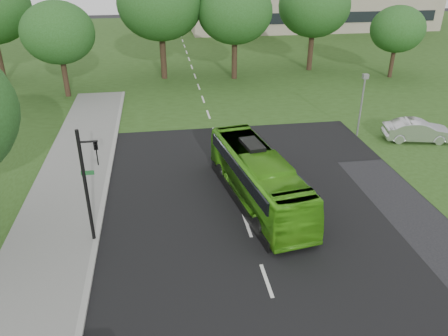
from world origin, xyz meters
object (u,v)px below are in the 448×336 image
at_px(bus, 258,177).
at_px(tree_park_b, 160,3).
at_px(traffic_light, 89,179).
at_px(sedan, 418,131).
at_px(tree_park_c, 235,12).
at_px(tree_park_e, 398,29).
at_px(tree_park_a, 58,33).
at_px(tree_park_d, 314,6).
at_px(camera_pole, 362,97).

bearing_deg(bus, tree_park_b, 90.31).
bearing_deg(traffic_light, sedan, 14.95).
relative_size(tree_park_c, traffic_light, 1.76).
relative_size(tree_park_e, sedan, 1.56).
bearing_deg(tree_park_b, tree_park_e, -7.52).
height_order(tree_park_a, tree_park_d, tree_park_d).
bearing_deg(sedan, bus, 127.94).
xyz_separation_m(traffic_light, camera_pole, (17.07, 10.17, -0.34)).
bearing_deg(sedan, tree_park_a, 72.70).
xyz_separation_m(tree_park_a, sedan, (25.77, -14.32, -4.84)).
height_order(tree_park_b, tree_park_d, tree_park_b).
height_order(tree_park_c, traffic_light, tree_park_c).
height_order(tree_park_c, bus, tree_park_c).
bearing_deg(camera_pole, tree_park_e, 73.47).
bearing_deg(tree_park_d, tree_park_a, -166.41).
relative_size(tree_park_b, tree_park_c, 1.12).
bearing_deg(bus, tree_park_a, 113.31).
bearing_deg(traffic_light, tree_park_d, 47.95).
distance_m(tree_park_b, bus, 26.44).
distance_m(tree_park_d, sedan, 21.18).
relative_size(tree_park_a, camera_pole, 1.84).
height_order(tree_park_b, sedan, tree_park_b).
bearing_deg(tree_park_e, bus, -130.50).
bearing_deg(tree_park_c, camera_pole, -69.72).
xyz_separation_m(tree_park_a, camera_pole, (22.08, -12.84, -2.71)).
xyz_separation_m(sedan, camera_pole, (-3.68, 1.48, 2.14)).
xyz_separation_m(tree_park_a, tree_park_c, (15.98, 3.69, 0.97)).
height_order(bus, camera_pole, camera_pole).
bearing_deg(tree_park_b, bus, -80.64).
bearing_deg(tree_park_a, sedan, -29.07).
bearing_deg(tree_park_b, sedan, -48.57).
height_order(tree_park_a, tree_park_c, tree_park_c).
xyz_separation_m(tree_park_b, sedan, (16.92, -19.17, -6.55)).
bearing_deg(tree_park_a, camera_pole, -30.17).
bearing_deg(tree_park_d, tree_park_e, -29.83).
relative_size(tree_park_a, tree_park_d, 0.84).
xyz_separation_m(tree_park_a, tree_park_e, (32.13, 1.78, -0.75)).
xyz_separation_m(tree_park_e, camera_pole, (-10.05, -14.61, -1.95)).
height_order(tree_park_a, bus, tree_park_a).
distance_m(tree_park_b, traffic_light, 28.41).
relative_size(tree_park_d, tree_park_e, 1.38).
bearing_deg(tree_park_a, traffic_light, -77.71).
bearing_deg(tree_park_b, tree_park_d, 4.10).
bearing_deg(tree_park_a, tree_park_b, 28.72).
xyz_separation_m(tree_park_a, tree_park_d, (24.78, 5.99, 1.08)).
height_order(tree_park_d, camera_pole, tree_park_d).
bearing_deg(camera_pole, traffic_light, -131.23).
bearing_deg(tree_park_e, sedan, -111.57).
bearing_deg(tree_park_c, sedan, -61.47).
bearing_deg(tree_park_c, tree_park_d, 14.66).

